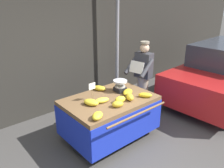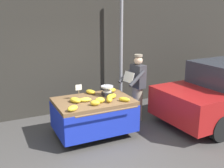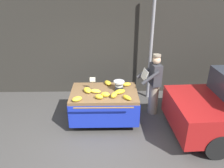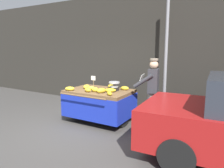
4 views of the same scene
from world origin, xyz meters
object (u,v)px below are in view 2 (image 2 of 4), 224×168
(banana_bunch_0, at_px, (75,100))
(banana_bunch_1, at_px, (91,92))
(price_sign, at_px, (79,89))
(banana_bunch_5, at_px, (95,103))
(weighing_scale, at_px, (107,91))
(vendor_person, at_px, (137,88))
(banana_bunch_7, at_px, (111,96))
(banana_bunch_2, at_px, (85,100))
(banana_bunch_4, at_px, (109,99))
(street_pole, at_px, (121,52))
(banana_bunch_6, at_px, (124,99))
(banana_bunch_8, at_px, (112,90))
(banana_bunch_3, at_px, (73,108))
(banana_cart, at_px, (94,109))
(banana_bunch_9, at_px, (100,100))

(banana_bunch_0, bearing_deg, banana_bunch_1, 40.08)
(price_sign, relative_size, banana_bunch_5, 1.65)
(weighing_scale, bearing_deg, banana_bunch_5, -135.60)
(vendor_person, bearing_deg, banana_bunch_7, -153.78)
(banana_bunch_2, height_order, banana_bunch_5, banana_bunch_5)
(banana_bunch_4, bearing_deg, vendor_person, 31.37)
(banana_bunch_5, distance_m, vendor_person, 1.62)
(street_pole, xyz_separation_m, banana_bunch_2, (-1.58, -1.37, -0.75))
(banana_bunch_1, height_order, banana_bunch_6, banana_bunch_1)
(price_sign, relative_size, banana_bunch_8, 1.49)
(banana_bunch_0, bearing_deg, banana_bunch_3, -114.23)
(banana_bunch_7, bearing_deg, banana_bunch_2, 176.20)
(banana_cart, relative_size, banana_bunch_3, 7.04)
(banana_bunch_3, distance_m, banana_bunch_5, 0.52)
(banana_cart, xyz_separation_m, weighing_scale, (0.38, 0.12, 0.34))
(banana_cart, distance_m, banana_bunch_4, 0.47)
(street_pole, bearing_deg, banana_cart, -135.84)
(street_pole, height_order, banana_bunch_3, street_pole)
(banana_bunch_4, bearing_deg, banana_bunch_6, -20.26)
(street_pole, height_order, price_sign, street_pole)
(price_sign, xyz_separation_m, banana_bunch_7, (0.68, -0.23, -0.20))
(banana_bunch_1, xyz_separation_m, banana_bunch_9, (-0.06, -0.69, 0.01))
(banana_bunch_0, relative_size, banana_bunch_9, 1.36)
(banana_bunch_0, xyz_separation_m, banana_bunch_8, (1.01, 0.32, -0.00))
(price_sign, distance_m, banana_bunch_7, 0.74)
(banana_bunch_3, bearing_deg, banana_bunch_4, 11.02)
(banana_bunch_5, bearing_deg, banana_bunch_3, -169.29)
(banana_bunch_4, height_order, banana_bunch_7, banana_bunch_4)
(banana_bunch_0, bearing_deg, weighing_scale, 8.95)
(banana_cart, height_order, banana_bunch_9, banana_bunch_9)
(banana_bunch_4, bearing_deg, banana_bunch_5, -168.53)
(banana_cart, height_order, banana_bunch_3, banana_bunch_3)
(banana_bunch_0, xyz_separation_m, banana_bunch_1, (0.52, 0.44, -0.01))
(banana_cart, bearing_deg, street_pole, 44.16)
(banana_bunch_2, relative_size, vendor_person, 0.15)
(banana_cart, relative_size, banana_bunch_7, 5.96)
(banana_bunch_7, bearing_deg, banana_bunch_1, 119.34)
(price_sign, distance_m, banana_bunch_8, 0.92)
(banana_bunch_2, height_order, banana_bunch_9, banana_bunch_9)
(banana_bunch_9, bearing_deg, banana_bunch_4, -7.20)
(banana_bunch_3, xyz_separation_m, banana_bunch_8, (1.21, 0.78, -0.00))
(banana_cart, height_order, price_sign, price_sign)
(street_pole, distance_m, banana_cart, 2.16)
(banana_bunch_3, relative_size, banana_bunch_5, 1.17)
(street_pole, bearing_deg, banana_bunch_2, -138.93)
(price_sign, bearing_deg, weighing_scale, -1.45)
(banana_bunch_0, bearing_deg, street_pole, 36.71)
(price_sign, xyz_separation_m, banana_bunch_6, (0.84, -0.54, -0.20))
(banana_bunch_9, bearing_deg, banana_bunch_5, -146.18)
(weighing_scale, distance_m, banana_bunch_7, 0.22)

